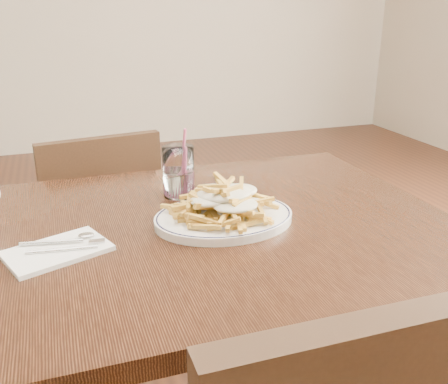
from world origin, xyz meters
name	(u,v)px	position (x,y,z in m)	size (l,w,h in m)	color
table	(177,259)	(0.00, 0.00, 0.67)	(1.20, 0.80, 0.75)	black
chair_far	(101,232)	(-0.11, 0.65, 0.46)	(0.43, 0.43, 0.82)	black
fries_plate	(224,218)	(0.10, -0.01, 0.76)	(0.33, 0.30, 0.02)	white
loaded_fries	(224,198)	(0.10, -0.01, 0.81)	(0.27, 0.24, 0.07)	gold
napkin	(57,251)	(-0.24, -0.05, 0.75)	(0.18, 0.12, 0.01)	white
cutlery	(56,246)	(-0.24, -0.04, 0.76)	(0.17, 0.07, 0.01)	silver
water_glass	(179,175)	(0.05, 0.18, 0.80)	(0.08, 0.08, 0.17)	white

